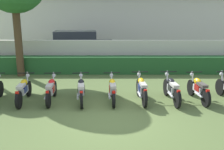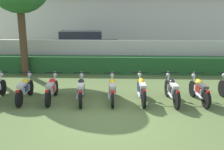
% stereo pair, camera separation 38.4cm
% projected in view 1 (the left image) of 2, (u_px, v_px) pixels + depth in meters
% --- Properties ---
extents(ground, '(60.00, 60.00, 0.00)m').
position_uv_depth(ground, '(112.00, 121.00, 7.50)').
color(ground, '#566B38').
extents(compound_wall, '(20.40, 0.30, 1.63)m').
position_uv_depth(compound_wall, '(112.00, 55.00, 13.88)').
color(compound_wall, beige).
rests_on(compound_wall, ground).
extents(hedge_row, '(16.32, 0.70, 0.87)m').
position_uv_depth(hedge_row, '(112.00, 65.00, 13.29)').
color(hedge_row, '#235628').
rests_on(hedge_row, ground).
extents(parked_car, '(4.65, 2.40, 1.89)m').
position_uv_depth(parked_car, '(78.00, 45.00, 17.10)').
color(parked_car, black).
rests_on(parked_car, ground).
extents(motorcycle_in_row_2, '(0.60, 1.87, 0.95)m').
position_uv_depth(motorcycle_in_row_2, '(24.00, 90.00, 8.96)').
color(motorcycle_in_row_2, black).
rests_on(motorcycle_in_row_2, ground).
extents(motorcycle_in_row_3, '(0.60, 1.82, 0.95)m').
position_uv_depth(motorcycle_in_row_3, '(51.00, 90.00, 8.99)').
color(motorcycle_in_row_3, black).
rests_on(motorcycle_in_row_3, ground).
extents(motorcycle_in_row_4, '(0.60, 1.87, 0.96)m').
position_uv_depth(motorcycle_in_row_4, '(81.00, 90.00, 8.95)').
color(motorcycle_in_row_4, black).
rests_on(motorcycle_in_row_4, ground).
extents(motorcycle_in_row_5, '(0.60, 1.84, 0.94)m').
position_uv_depth(motorcycle_in_row_5, '(113.00, 89.00, 9.04)').
color(motorcycle_in_row_5, black).
rests_on(motorcycle_in_row_5, ground).
extents(motorcycle_in_row_6, '(0.60, 1.87, 0.98)m').
position_uv_depth(motorcycle_in_row_6, '(142.00, 89.00, 9.03)').
color(motorcycle_in_row_6, black).
rests_on(motorcycle_in_row_6, ground).
extents(motorcycle_in_row_7, '(0.60, 1.96, 0.97)m').
position_uv_depth(motorcycle_in_row_7, '(172.00, 89.00, 9.03)').
color(motorcycle_in_row_7, black).
rests_on(motorcycle_in_row_7, ground).
extents(motorcycle_in_row_8, '(0.60, 1.84, 0.96)m').
position_uv_depth(motorcycle_in_row_8, '(199.00, 89.00, 9.08)').
color(motorcycle_in_row_8, black).
rests_on(motorcycle_in_row_8, ground).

